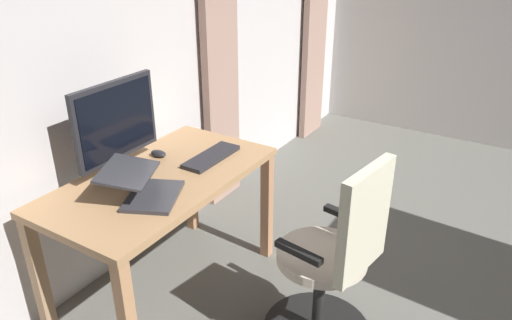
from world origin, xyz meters
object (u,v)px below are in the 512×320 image
object	(u,v)px
desk	(162,194)
computer_mouse	(158,153)
computer_keyboard	(211,157)
laptop	(144,187)
computer_monitor	(116,123)
office_chair	(333,267)

from	to	relation	value
desk	computer_mouse	size ratio (longest dim) A/B	12.74
computer_keyboard	computer_mouse	distance (m)	0.31
desk	laptop	bearing A→B (deg)	23.38
computer_monitor	computer_mouse	size ratio (longest dim) A/B	5.33
desk	office_chair	size ratio (longest dim) A/B	1.21
office_chair	computer_keyboard	xyz separation A→B (m)	(-0.20, -0.86, 0.29)
computer_monitor	laptop	xyz separation A→B (m)	(0.16, 0.32, -0.21)
office_chair	computer_mouse	size ratio (longest dim) A/B	10.53
laptop	computer_keyboard	bearing A→B (deg)	152.87
computer_mouse	desk	bearing A→B (deg)	43.61
computer_monitor	computer_keyboard	bearing A→B (deg)	137.33
office_chair	desk	bearing A→B (deg)	105.46
office_chair	computer_mouse	bearing A→B (deg)	95.32
office_chair	laptop	xyz separation A→B (m)	(0.32, -0.87, 0.33)
office_chair	laptop	size ratio (longest dim) A/B	2.35
computer_monitor	office_chair	bearing A→B (deg)	97.59
computer_mouse	computer_monitor	bearing A→B (deg)	-14.08
desk	laptop	world-z (taller)	laptop
computer_monitor	laptop	distance (m)	0.41
computer_monitor	computer_mouse	bearing A→B (deg)	165.92
computer_keyboard	desk	bearing A→B (deg)	-18.12
computer_monitor	computer_mouse	world-z (taller)	computer_monitor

